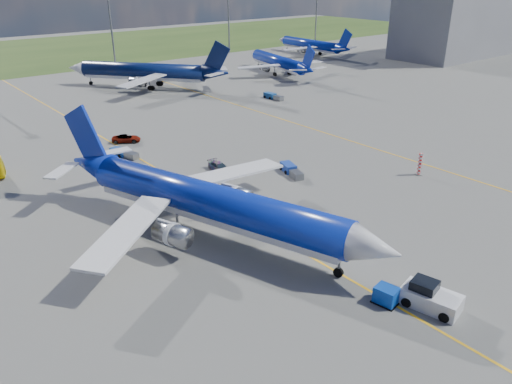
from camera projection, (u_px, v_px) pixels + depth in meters
ground at (328, 267)px, 45.94m from camera, size 400.00×400.00×0.00m
taxiway_lines at (174, 178)px, 65.62m from camera, size 60.25×160.00×0.02m
floodlight_masts at (35, 24)px, 124.34m from camera, size 202.20×0.50×22.70m
terminal_building at (457, 12)px, 152.38m from camera, size 42.00×22.00×26.00m
warning_post at (420, 164)px, 66.01m from camera, size 0.50×0.50×3.00m
bg_jet_n at (145, 87)px, 115.90m from camera, size 49.93×51.48×10.73m
bg_jet_ne at (278, 74)px, 131.18m from camera, size 33.36×39.46×9.01m
bg_jet_ene at (310, 55)px, 160.64m from camera, size 27.76×35.61×9.03m
main_airliner at (214, 236)px, 51.36m from camera, size 43.20×49.56×10.94m
pushback_tug at (429, 297)px, 40.25m from camera, size 3.32×6.61×2.19m
uld_container at (386, 295)px, 40.75m from camera, size 1.72×2.02×1.44m
service_car_b at (126, 139)px, 78.86m from camera, size 4.86×4.02×1.23m
service_car_c at (219, 167)px, 67.48m from camera, size 2.10×4.33×1.21m
baggage_tug_w at (291, 170)px, 66.74m from camera, size 2.78×5.12×1.11m
baggage_tug_c at (123, 153)px, 72.91m from camera, size 2.66×4.99×1.08m
baggage_tug_e at (273, 96)px, 105.42m from camera, size 1.51×5.05×1.12m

